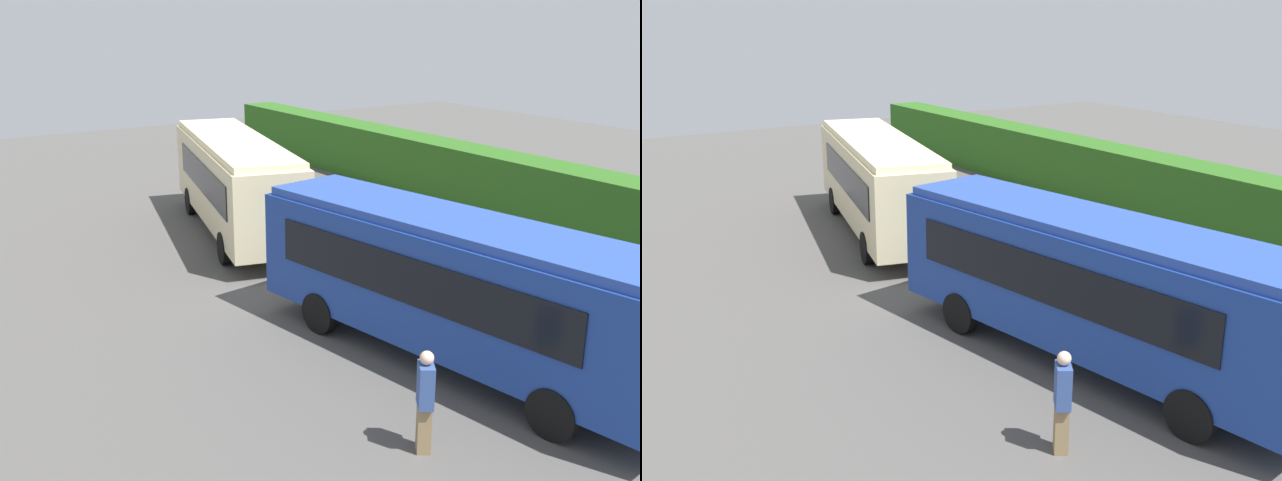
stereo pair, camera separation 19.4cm
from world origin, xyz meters
The scene contains 6 objects.
ground_plane centered at (0.00, 0.00, 0.00)m, with size 64.00×64.00×0.00m, color #514F4C.
bus_cream centered at (-6.78, 0.04, 1.89)m, with size 10.22×4.73×3.29m.
bus_blue centered at (4.69, -0.59, 1.88)m, with size 10.39×3.80×3.28m.
person_left centered at (3.12, 1.38, 0.86)m, with size 0.39×0.52×1.66m.
person_center centered at (6.99, -3.38, 1.03)m, with size 0.51×0.46×1.92m.
hedge_row centered at (0.00, 9.25, 1.17)m, with size 44.00×1.73×2.35m, color #2C611C.
Camera 1 is at (15.63, -11.19, 7.44)m, focal length 42.19 mm.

